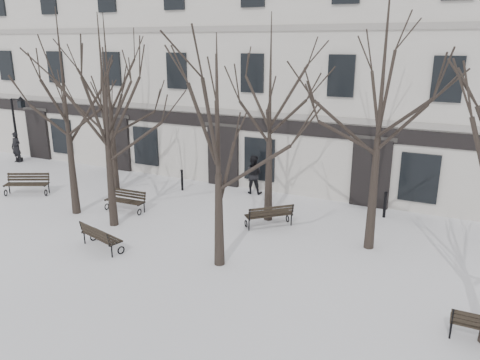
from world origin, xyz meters
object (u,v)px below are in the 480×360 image
Objects in this scene: tree_0 at (64,90)px; tree_1 at (104,98)px; bench_1 at (100,236)px; bench_4 at (269,215)px; tree_2 at (218,127)px; bench_0 at (27,183)px; bench_3 at (126,200)px; lamp_post at (18,124)px.

tree_0 is 2.30m from tree_1.
bench_4 is at bearing -119.51° from bench_1.
tree_1 reaches higher than bench_1.
bench_4 reaches higher than bench_1.
bench_4 is (0.20, 3.55, -3.87)m from tree_2.
bench_1 is (-4.11, -0.82, -3.89)m from tree_2.
tree_2 is 12.15m from bench_0.
tree_0 is 6.06m from bench_1.
bench_3 is at bearing 112.51° from tree_1.
bench_3 is at bearing -34.48° from bench_4.
tree_0 is 7.64m from tree_2.
bench_0 is at bearing 179.87° from bench_3.
lamp_post is (-9.13, 4.94, -2.77)m from tree_0.
bench_0 reaches higher than bench_4.
bench_0 reaches higher than bench_3.
tree_2 is at bearing -38.83° from bench_0.
lamp_post is at bearing 115.11° from bench_0.
tree_2 is at bearing 42.93° from bench_4.
tree_2 reaches higher than bench_1.
bench_0 is at bearing -37.61° from lamp_post.
tree_0 is at bearing 168.99° from tree_2.
tree_2 reaches higher than lamp_post.
lamp_post is (-11.39, 5.29, -2.61)m from tree_1.
tree_1 is 1.10× the size of tree_2.
tree_1 is at bearing -70.25° from bench_3.
bench_4 is at bearing -9.61° from lamp_post.
tree_1 reaches higher than tree_2.
lamp_post is (-10.79, 3.84, 1.74)m from bench_3.
tree_2 is (7.48, -1.45, -0.62)m from tree_0.
bench_3 is 6.09m from bench_4.
tree_2 is (5.21, -1.11, -0.45)m from tree_1.
lamp_post reaches higher than bench_0.
lamp_post is at bearing 155.10° from tree_1.
bench_4 is (5.41, 2.44, -4.32)m from tree_1.
tree_2 is 5.72m from bench_1.
tree_0 reaches higher than bench_1.
tree_1 is 12.83m from lamp_post.
bench_3 is at bearing 156.20° from tree_2.
bench_1 is at bearing -34.06° from tree_0.
bench_4 is (4.31, 4.37, 0.02)m from bench_1.
tree_2 is at bearing -26.55° from bench_3.
bench_4 is (11.50, 1.24, -0.03)m from bench_0.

